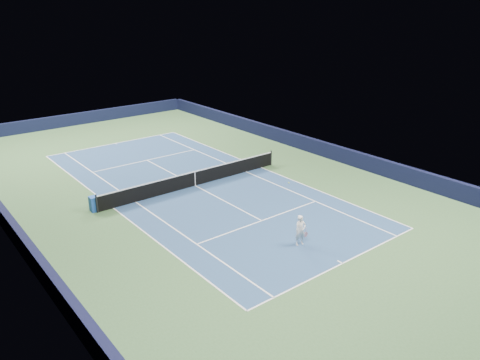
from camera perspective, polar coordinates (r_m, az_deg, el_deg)
ground at (r=29.56m, az=-5.48°, el=-0.70°), size 40.00×40.00×0.00m
wall_far at (r=46.62m, az=-19.10°, el=7.07°), size 22.00×0.35×1.10m
wall_right at (r=36.04m, az=9.06°, el=4.09°), size 0.35×40.00×1.10m
wall_left at (r=25.68m, az=-26.23°, el=-5.06°), size 0.35×40.00×1.10m
court_surface at (r=29.56m, az=-5.48°, el=-0.69°), size 10.97×23.77×0.01m
baseline_far at (r=39.57m, az=-14.99°, el=4.34°), size 10.97×0.08×0.00m
baseline_near at (r=21.54m, az=12.41°, el=-9.89°), size 10.97×0.08×0.00m
sideline_doubles_right at (r=32.64m, az=2.59°, el=1.53°), size 0.08×23.77×0.00m
sideline_doubles_left at (r=27.23m, az=-15.18°, el=-3.32°), size 0.08×23.77×0.00m
sideline_singles_right at (r=31.81m, az=0.72°, el=1.02°), size 0.08×23.77×0.00m
sideline_singles_left at (r=27.73m, az=-12.61°, el=-2.63°), size 0.08×23.77×0.00m
service_line_far at (r=34.80m, az=-11.27°, el=2.39°), size 8.23×0.08×0.00m
service_line_near at (r=24.86m, az=2.67°, el=-4.98°), size 8.23×0.08×0.00m
center_service_line at (r=29.56m, az=-5.48°, el=-0.68°), size 0.08×12.80×0.00m
center_mark_far at (r=39.43m, az=-14.90°, el=4.29°), size 0.08×0.30×0.00m
center_mark_near at (r=21.62m, az=12.10°, el=-9.74°), size 0.08×0.30×0.00m
tennis_net at (r=29.38m, az=-5.51°, el=0.21°), size 12.90×0.10×1.07m
sponsor_cube at (r=27.03m, az=-17.28°, el=-2.77°), size 0.57×0.49×0.85m
tennis_player at (r=22.38m, az=7.38°, el=-6.11°), size 0.76×1.27×2.87m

